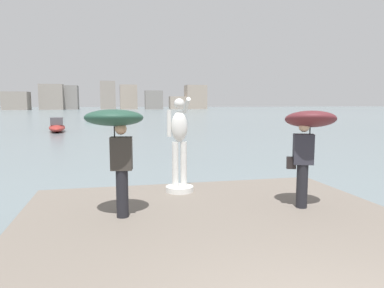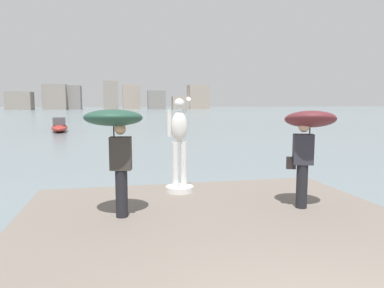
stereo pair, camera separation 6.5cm
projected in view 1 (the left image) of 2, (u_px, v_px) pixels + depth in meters
ground_plane at (128, 124)px, 41.42m from camera, size 400.00×400.00×0.00m
pier at (259, 283)px, 4.51m from camera, size 7.10×9.87×0.40m
statue_white_figure at (179, 150)px, 8.28m from camera, size 0.65×0.89×2.23m
onlooker_left at (116, 130)px, 6.35m from camera, size 1.19×1.21×2.00m
onlooker_right at (308, 131)px, 6.95m from camera, size 1.27×1.29×2.00m
boat_near at (57, 127)px, 30.93m from camera, size 1.86×4.94×1.26m
boat_far at (97, 119)px, 48.33m from camera, size 3.55×1.69×0.70m
distant_skyline at (110, 98)px, 143.85m from camera, size 79.17×12.97×11.51m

